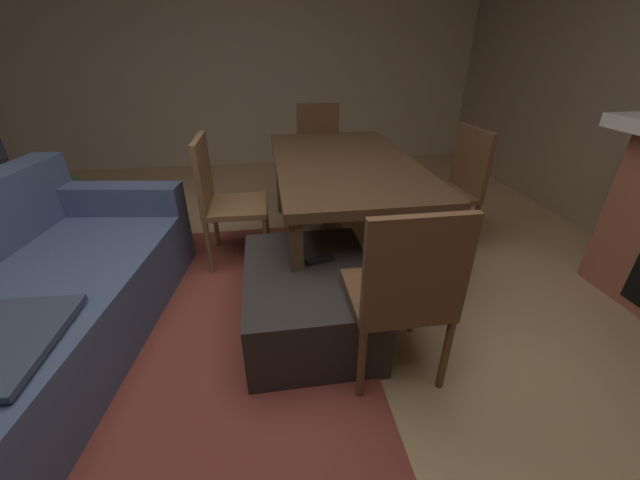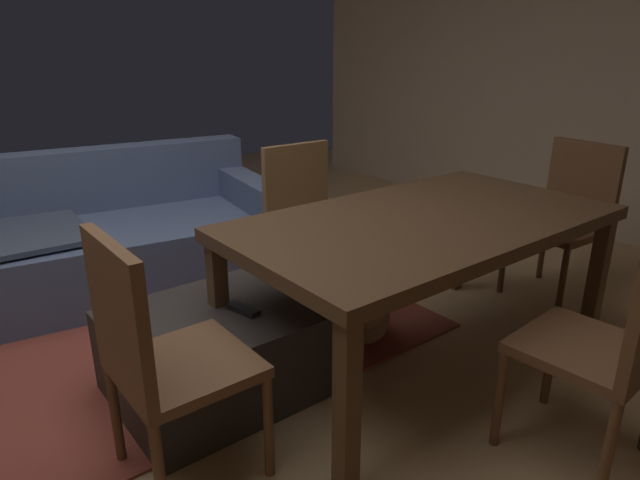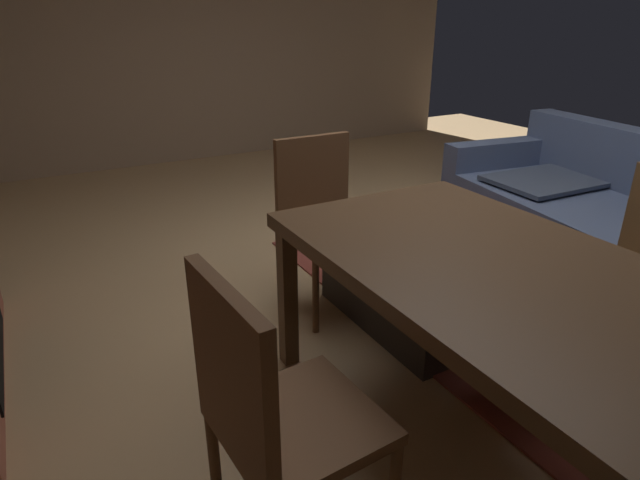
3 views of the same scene
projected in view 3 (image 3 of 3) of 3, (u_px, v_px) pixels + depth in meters
floor at (421, 283)px, 3.27m from camera, size 8.99×8.99×0.00m
wall_left at (209, 26)px, 5.73m from camera, size 0.12×6.22×2.82m
area_rug at (511, 285)px, 3.23m from camera, size 2.60×2.00×0.01m
couch at (598, 218)px, 3.48m from camera, size 2.18×1.27×0.83m
ottoman_coffee_table at (421, 284)px, 2.84m from camera, size 0.92×0.70×0.39m
tv_remote at (422, 256)px, 2.67m from camera, size 0.08×0.17×0.02m
dining_table at (507, 287)px, 1.80m from camera, size 1.78×0.98×0.74m
dining_chair_west at (322, 214)px, 2.89m from camera, size 0.44×0.44×0.93m
dining_chair_south at (271, 408)px, 1.46m from camera, size 0.47×0.47×0.93m
small_dog at (510, 366)px, 2.19m from camera, size 0.46×0.46×0.33m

